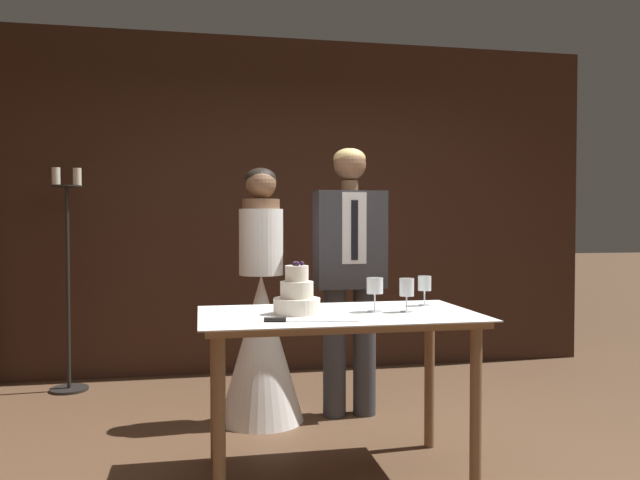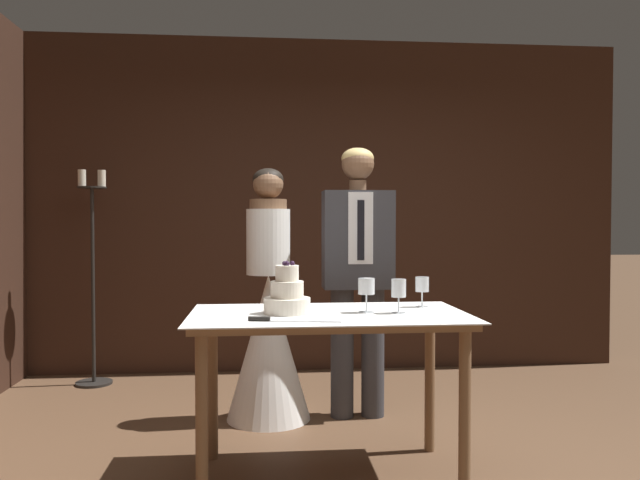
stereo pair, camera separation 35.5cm
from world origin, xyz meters
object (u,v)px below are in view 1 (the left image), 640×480
cake_table (338,333)px  wine_glass_near (425,284)px  bride (261,329)px  candle_stand (68,287)px  wine_glass_middle (375,288)px  tiered_cake (297,296)px  wine_glass_far (407,289)px  groom (350,264)px  cake_knife (293,320)px

cake_table → wine_glass_near: bearing=18.7°
bride → candle_stand: candle_stand is taller
wine_glass_middle → tiered_cake: bearing=178.3°
cake_table → bride: size_ratio=0.85×
tiered_cake → candle_stand: bearing=126.9°
cake_table → wine_glass_middle: bearing=0.3°
wine_glass_middle → candle_stand: bearing=133.5°
cake_table → candle_stand: candle_stand is taller
cake_table → tiered_cake: size_ratio=5.29×
tiered_cake → wine_glass_near: (0.72, 0.16, 0.03)m
cake_table → tiered_cake: 0.28m
wine_glass_far → groom: size_ratio=0.10×
cake_table → bride: bearing=107.0°
tiered_cake → candle_stand: candle_stand is taller
cake_table → groom: groom is taller
bride → candle_stand: bearing=144.1°
cake_knife → bride: (-0.03, 1.18, -0.24)m
wine_glass_near → wine_glass_far: bearing=-129.5°
wine_glass_near → wine_glass_middle: bearing=-152.1°
wine_glass_far → groom: 0.99m
cake_table → bride: 1.00m
tiered_cake → groom: bearing=62.1°
bride → wine_glass_far: bearing=-57.2°
wine_glass_middle → groom: (0.10, 0.95, 0.06)m
groom → cake_table: bearing=-107.0°
bride → wine_glass_middle: bearing=-63.2°
cake_knife → cake_table: bearing=52.4°
cake_table → wine_glass_near: size_ratio=8.52×
bride → wine_glass_near: bearing=-43.8°
wine_glass_near → tiered_cake: bearing=-167.3°
cake_knife → wine_glass_far: wine_glass_far is taller
cake_table → candle_stand: size_ratio=0.82×
tiered_cake → bride: 0.99m
tiered_cake → groom: 1.06m
tiered_cake → cake_knife: size_ratio=0.61×
cake_knife → wine_glass_near: bearing=38.4°
bride → tiered_cake: bearing=-84.9°
groom → wine_glass_near: bearing=-73.6°
wine_glass_far → wine_glass_near: bearing=50.5°
cake_table → tiered_cake: (-0.21, 0.01, 0.19)m
candle_stand → wine_glass_near: bearing=-39.1°
cake_knife → wine_glass_near: (0.78, 0.41, 0.11)m
cake_knife → candle_stand: bearing=133.2°
wine_glass_far → bride: 1.22m
wine_glass_near → groom: (-0.23, 0.77, 0.06)m
wine_glass_far → groom: bearing=93.2°
wine_glass_near → groom: bearing=106.4°
wine_glass_middle → candle_stand: (-1.84, 1.93, -0.16)m
cake_table → wine_glass_near: 0.59m
cake_table → wine_glass_near: wine_glass_near is taller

